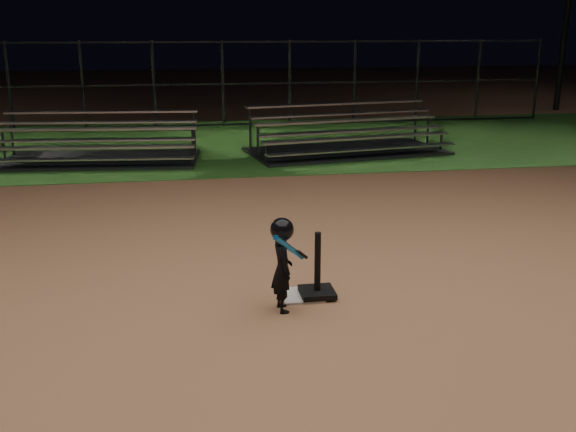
# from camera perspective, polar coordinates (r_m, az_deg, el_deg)

# --- Properties ---
(ground) EXTENTS (80.00, 80.00, 0.00)m
(ground) POSITION_cam_1_polar(r_m,az_deg,el_deg) (7.41, 1.25, -6.99)
(ground) COLOR #A8704C
(ground) RESTS_ON ground
(grass_strip) EXTENTS (60.00, 8.00, 0.01)m
(grass_strip) POSITION_cam_1_polar(r_m,az_deg,el_deg) (16.99, -4.91, 6.35)
(grass_strip) COLOR #25561C
(grass_strip) RESTS_ON ground
(home_plate) EXTENTS (0.45, 0.45, 0.02)m
(home_plate) POSITION_cam_1_polar(r_m,az_deg,el_deg) (7.40, 1.25, -6.90)
(home_plate) COLOR beige
(home_plate) RESTS_ON ground
(batting_tee) EXTENTS (0.38, 0.38, 0.73)m
(batting_tee) POSITION_cam_1_polar(r_m,az_deg,el_deg) (7.34, 2.57, -5.92)
(batting_tee) COLOR black
(batting_tee) RESTS_ON home_plate
(child_batter) EXTENTS (0.44, 0.55, 1.03)m
(child_batter) POSITION_cam_1_polar(r_m,az_deg,el_deg) (6.86, -0.50, -4.02)
(child_batter) COLOR black
(child_batter) RESTS_ON ground
(bleacher_left) EXTENTS (4.47, 2.47, 1.05)m
(bleacher_left) POSITION_cam_1_polar(r_m,az_deg,el_deg) (15.13, -16.11, 5.35)
(bleacher_left) COLOR silver
(bleacher_left) RESTS_ON ground
(bleacher_right) EXTENTS (4.86, 2.95, 1.12)m
(bleacher_right) POSITION_cam_1_polar(r_m,az_deg,el_deg) (15.63, 5.16, 6.31)
(bleacher_right) COLOR #B2B2B7
(bleacher_right) RESTS_ON ground
(backstop_fence) EXTENTS (20.08, 0.08, 2.50)m
(backstop_fence) POSITION_cam_1_polar(r_m,az_deg,el_deg) (19.80, -5.69, 11.38)
(backstop_fence) COLOR #38383D
(backstop_fence) RESTS_ON ground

